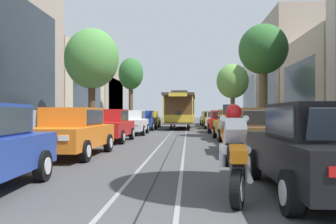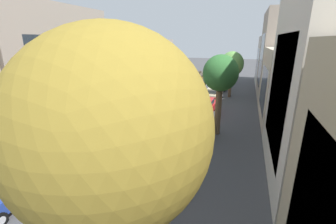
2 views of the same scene
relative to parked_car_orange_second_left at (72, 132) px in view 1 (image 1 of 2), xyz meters
name	(u,v)px [view 1 (image 1 of 2)]	position (x,y,z in m)	size (l,w,h in m)	color
ground_plane	(178,135)	(3.10, 11.23, -0.80)	(160.00, 160.00, 0.00)	#424244
trolley_track_rails	(179,132)	(3.10, 14.22, -0.79)	(1.14, 57.92, 0.01)	gray
building_facade_left	(14,65)	(-8.00, 11.79, 3.83)	(5.79, 49.62, 10.63)	#BCAD93
building_facade_right	(335,69)	(14.31, 14.52, 3.78)	(5.76, 49.62, 11.00)	tan
parked_car_orange_second_left	(72,132)	(0.00, 0.00, 0.00)	(2.05, 4.38, 1.58)	orange
parked_car_red_mid_left	(109,125)	(-0.07, 5.72, 0.00)	(2.01, 4.37, 1.58)	red
parked_car_white_fourth_left	(132,122)	(0.10, 11.46, 0.00)	(2.07, 4.39, 1.58)	silver
parked_car_blue_fifth_left	(144,120)	(0.11, 17.35, 0.00)	(2.04, 4.38, 1.58)	#233D93
parked_car_yellow_sixth_left	(150,119)	(0.01, 23.38, 0.00)	(2.12, 4.41, 1.58)	gold
parked_car_black_near_right	(321,149)	(6.07, -5.03, 0.00)	(2.01, 4.36, 1.58)	black
parked_car_brown_second_right	(256,130)	(6.15, 1.13, 0.00)	(2.00, 4.36, 1.58)	brown
parked_car_yellow_mid_right	(234,125)	(6.19, 7.21, 0.00)	(2.07, 4.39, 1.58)	gold
parked_car_red_fourth_right	(221,121)	(6.17, 14.09, 0.00)	(2.12, 4.41, 1.58)	red
parked_car_beige_fifth_right	(215,120)	(6.19, 20.11, 0.00)	(2.13, 4.42, 1.58)	#C1B28E
parked_car_yellow_sixth_right	(210,118)	(6.14, 26.95, 0.00)	(2.14, 4.42, 1.58)	gold
parked_car_blue_far_right	(208,118)	(6.29, 33.83, 0.00)	(2.13, 4.42, 1.58)	#233D93
street_tree_kerb_left_second	(92,59)	(-1.90, 9.08, 3.76)	(3.21, 2.60, 6.39)	#4C3826
street_tree_kerb_left_mid	(131,75)	(-2.05, 24.01, 4.46)	(2.51, 2.42, 7.00)	brown
street_tree_kerb_right_second	(263,51)	(8.03, 8.87, 4.10)	(2.74, 3.01, 6.44)	brown
street_tree_kerb_right_mid	(233,82)	(8.01, 22.35, 3.57)	(3.06, 2.58, 6.07)	brown
cable_car_trolley	(181,110)	(3.10, 20.47, 0.86)	(2.78, 9.17, 3.28)	brown
motorcycle_with_rider	(233,149)	(4.53, -5.42, 0.03)	(0.54, 1.94, 1.57)	black
pedestrian_on_left_pavement	(97,119)	(-3.04, 14.50, 0.14)	(0.55, 0.41, 1.66)	black
fire_hydrant	(48,139)	(-1.53, 1.74, -0.38)	(0.40, 0.22, 0.84)	red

